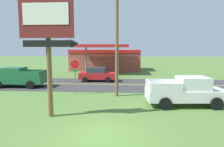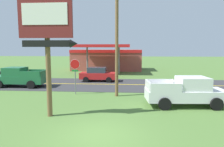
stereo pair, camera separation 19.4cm
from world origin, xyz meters
TOP-DOWN VIEW (x-y plane):
  - ground_plane at (0.00, 0.00)m, footprint 180.00×180.00m
  - road_asphalt at (0.00, 13.00)m, footprint 140.00×8.00m
  - road_centre_line at (0.00, 13.00)m, footprint 126.00×0.20m
  - motel_sign at (-3.05, 2.26)m, footprint 3.21×0.54m
  - stop_sign at (-3.09, 8.07)m, footprint 0.80×0.08m
  - utility_pole at (0.40, 7.66)m, footprint 1.71×0.26m
  - gas_station at (-2.50, 27.85)m, footprint 12.00×11.50m
  - pickup_white_parked_on_lawn at (5.22, 5.17)m, footprint 5.33×2.52m
  - pickup_green_on_road at (-9.60, 11.00)m, footprint 5.20×2.24m
  - car_red_mid_lane at (-2.20, 15.00)m, footprint 4.20×2.00m

SIDE VIEW (x-z plane):
  - ground_plane at x=0.00m, z-range 0.00..0.00m
  - road_asphalt at x=0.00m, z-range 0.00..0.02m
  - road_centre_line at x=0.00m, z-range 0.02..0.03m
  - car_red_mid_lane at x=-2.20m, z-range 0.01..1.65m
  - pickup_white_parked_on_lawn at x=5.22m, z-range -0.02..1.94m
  - pickup_green_on_road at x=-9.60m, z-range -0.02..1.94m
  - gas_station at x=-2.50m, z-range -0.26..4.14m
  - stop_sign at x=-3.09m, z-range 0.55..3.50m
  - motel_sign at x=-3.05m, z-range 1.31..8.04m
  - utility_pole at x=0.40m, z-range 0.28..9.31m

